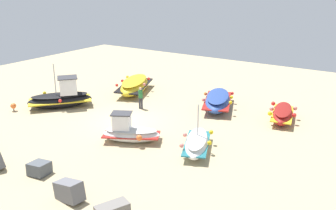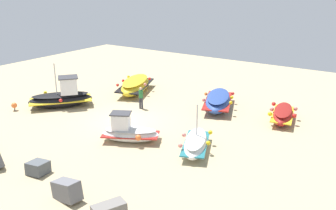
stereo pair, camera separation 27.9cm
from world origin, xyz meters
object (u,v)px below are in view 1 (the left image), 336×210
at_px(fishing_boat_1, 218,101).
at_px(fishing_boat_2, 134,85).
at_px(fishing_boat_5, 283,114).
at_px(fishing_boat_3, 130,132).
at_px(mooring_buoy_0, 13,106).
at_px(fishing_boat_4, 61,98).
at_px(person_walking, 141,96).
at_px(fishing_boat_0, 197,143).

distance_m(fishing_boat_1, fishing_boat_2, 7.80).
bearing_deg(fishing_boat_5, fishing_boat_1, 78.37).
bearing_deg(fishing_boat_3, fishing_boat_5, -156.12).
xyz_separation_m(fishing_boat_3, mooring_buoy_0, (10.60, 0.50, -0.17)).
height_order(fishing_boat_5, mooring_buoy_0, fishing_boat_5).
height_order(fishing_boat_3, fishing_boat_4, fishing_boat_4).
distance_m(fishing_boat_4, person_walking, 6.06).
bearing_deg(fishing_boat_1, mooring_buoy_0, -75.38).
xyz_separation_m(fishing_boat_4, fishing_boat_5, (-14.94, -6.37, -0.27)).
height_order(fishing_boat_2, fishing_boat_3, fishing_boat_3).
height_order(person_walking, mooring_buoy_0, person_walking).
height_order(fishing_boat_3, mooring_buoy_0, fishing_boat_3).
bearing_deg(person_walking, fishing_boat_5, -102.14).
relative_size(fishing_boat_2, fishing_boat_5, 1.38).
bearing_deg(fishing_boat_1, fishing_boat_3, -32.77).
xyz_separation_m(fishing_boat_0, fishing_boat_2, (10.09, -7.15, 0.18)).
height_order(fishing_boat_0, fishing_boat_4, fishing_boat_4).
bearing_deg(fishing_boat_0, person_walking, -142.85).
distance_m(fishing_boat_1, fishing_boat_3, 8.57).
relative_size(fishing_boat_1, fishing_boat_5, 1.28).
relative_size(fishing_boat_4, fishing_boat_5, 1.15).
bearing_deg(fishing_boat_3, fishing_boat_0, 166.39).
bearing_deg(fishing_boat_5, mooring_buoy_0, 104.98).
xyz_separation_m(fishing_boat_1, person_walking, (4.78, 3.29, 0.38)).
relative_size(fishing_boat_2, fishing_boat_3, 1.50).
bearing_deg(fishing_boat_4, fishing_boat_1, -17.75).
bearing_deg(fishing_boat_2, fishing_boat_4, 137.63).
distance_m(fishing_boat_0, person_walking, 8.17).
xyz_separation_m(fishing_boat_1, fishing_boat_3, (1.71, 8.40, -0.02)).
height_order(fishing_boat_2, fishing_boat_5, fishing_boat_2).
xyz_separation_m(fishing_boat_2, mooring_buoy_0, (4.52, 8.70, -0.24)).
height_order(fishing_boat_4, fishing_boat_5, fishing_boat_4).
relative_size(fishing_boat_1, fishing_boat_3, 1.39).
height_order(fishing_boat_1, person_walking, person_walking).
xyz_separation_m(fishing_boat_0, fishing_boat_4, (12.33, -1.06, 0.30)).
distance_m(fishing_boat_3, fishing_boat_4, 8.58).
xyz_separation_m(fishing_boat_3, person_walking, (3.06, -5.11, 0.40)).
bearing_deg(person_walking, fishing_boat_3, 179.62).
height_order(fishing_boat_4, person_walking, fishing_boat_4).
relative_size(fishing_boat_5, mooring_buoy_0, 6.77).
bearing_deg(fishing_boat_1, fishing_boat_2, -109.75).
bearing_deg(fishing_boat_4, fishing_boat_0, -54.78).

